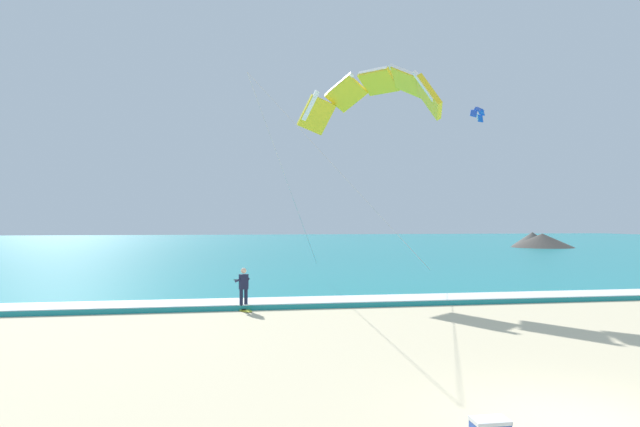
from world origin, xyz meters
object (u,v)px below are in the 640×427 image
(kitesurfer, at_px, (243,287))
(kite_primary, at_px, (373,93))
(surfboard, at_px, (244,310))
(kite_distant, at_px, (478,112))

(kitesurfer, xyz_separation_m, kite_primary, (7.04, 6.32, 9.50))
(kitesurfer, relative_size, kite_primary, 0.16)
(kite_primary, bearing_deg, kitesurfer, -138.06)
(surfboard, height_order, kitesurfer, kitesurfer)
(kite_primary, distance_m, kite_distant, 33.84)
(kitesurfer, bearing_deg, kite_primary, 41.94)
(kite_primary, height_order, kite_distant, kite_distant)
(kitesurfer, relative_size, kite_distant, 0.51)
(kitesurfer, distance_m, kite_distant, 45.14)
(surfboard, relative_size, kite_distant, 0.44)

